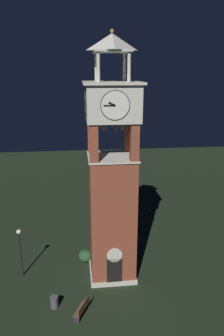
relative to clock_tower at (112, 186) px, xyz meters
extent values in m
plane|color=black|center=(0.00, 0.00, -7.14)|extent=(80.00, 80.00, 0.00)
cube|color=brown|center=(0.00, 0.00, -2.51)|extent=(3.20, 3.20, 9.26)
cube|color=silver|center=(0.00, 0.00, -6.97)|extent=(3.40, 3.40, 0.35)
cube|color=black|center=(0.00, -1.61, -5.99)|extent=(1.10, 0.04, 2.20)
cylinder|color=silver|center=(0.00, -1.61, -4.59)|extent=(1.10, 0.04, 1.10)
cube|color=brown|center=(-1.32, -1.32, 3.40)|extent=(0.56, 0.56, 2.57)
cube|color=brown|center=(1.32, -1.32, 3.40)|extent=(0.56, 0.56, 2.57)
cube|color=brown|center=(-1.32, 1.32, 3.40)|extent=(0.56, 0.56, 2.57)
cube|color=brown|center=(1.32, 1.32, 3.40)|extent=(0.56, 0.56, 2.57)
cube|color=silver|center=(0.00, 0.00, 2.18)|extent=(3.36, 3.36, 0.12)
cone|color=#4C4C51|center=(0.72, -0.03, 4.18)|extent=(0.59, 0.59, 0.47)
cone|color=#4C4C51|center=(0.19, 0.70, 4.18)|extent=(0.40, 0.40, 0.49)
cone|color=#4C4C51|center=(-0.63, 0.35, 4.18)|extent=(0.48, 0.48, 0.54)
cone|color=#4C4C51|center=(-0.54, -0.48, 4.18)|extent=(0.42, 0.42, 0.36)
cone|color=#4C4C51|center=(0.16, -0.70, 4.18)|extent=(0.46, 0.46, 0.42)
cube|color=silver|center=(0.00, 0.00, 5.88)|extent=(3.44, 3.44, 2.37)
cylinder|color=white|center=(0.00, -1.74, 5.88)|extent=(1.80, 0.05, 1.80)
torus|color=black|center=(0.00, -1.74, 5.88)|extent=(1.82, 0.06, 1.82)
cube|color=black|center=(-0.20, -1.80, 5.97)|extent=(0.45, 0.03, 0.27)
cube|color=black|center=(-0.36, -1.80, 5.88)|extent=(0.72, 0.03, 0.07)
cylinder|color=white|center=(0.00, 1.74, 5.88)|extent=(1.80, 0.05, 1.80)
torus|color=black|center=(0.00, 1.74, 5.88)|extent=(1.82, 0.06, 1.82)
cube|color=black|center=(-0.20, 1.80, 5.97)|extent=(0.45, 0.03, 0.27)
cube|color=black|center=(-0.36, 1.80, 5.88)|extent=(0.72, 0.03, 0.07)
cylinder|color=white|center=(-1.74, 0.00, 5.88)|extent=(0.05, 1.80, 1.80)
torus|color=black|center=(-1.74, 0.00, 5.88)|extent=(0.06, 1.82, 1.82)
cube|color=black|center=(-1.80, -0.20, 5.97)|extent=(0.03, 0.45, 0.27)
cube|color=black|center=(-1.80, -0.36, 5.88)|extent=(0.03, 0.72, 0.07)
cylinder|color=white|center=(1.74, 0.00, 5.88)|extent=(0.05, 1.80, 1.80)
torus|color=black|center=(1.74, 0.00, 5.88)|extent=(0.06, 1.82, 1.82)
cube|color=black|center=(1.80, -0.20, 5.97)|extent=(0.03, 0.45, 0.27)
cube|color=black|center=(1.80, -0.36, 5.88)|extent=(0.03, 0.72, 0.07)
cube|color=silver|center=(0.00, 0.00, 7.14)|extent=(3.80, 3.80, 0.16)
cylinder|color=silver|center=(-0.95, -0.94, 8.10)|extent=(0.22, 0.22, 1.77)
cylinder|color=silver|center=(0.95, -0.94, 8.10)|extent=(0.22, 0.22, 1.77)
cylinder|color=silver|center=(-0.95, 0.95, 8.10)|extent=(0.22, 0.22, 1.77)
cylinder|color=silver|center=(0.95, 0.95, 8.10)|extent=(0.22, 0.22, 1.77)
cube|color=silver|center=(0.00, 0.00, 9.04)|extent=(2.33, 2.33, 0.12)
pyramid|color=silver|center=(0.00, 0.00, 9.61)|extent=(2.33, 2.33, 1.01)
sphere|color=#B79338|center=(0.00, 0.00, 10.23)|extent=(0.24, 0.24, 0.24)
cube|color=brown|center=(-2.45, -4.19, -6.69)|extent=(1.11, 1.63, 0.06)
cube|color=brown|center=(-2.28, -4.28, -6.41)|extent=(0.77, 1.45, 0.44)
cube|color=#2D2D33|center=(-2.78, -4.83, -6.93)|extent=(0.39, 0.25, 0.42)
cube|color=#2D2D33|center=(-2.13, -3.55, -6.93)|extent=(0.39, 0.25, 0.42)
cylinder|color=black|center=(-6.84, 0.42, -5.37)|extent=(0.12, 0.12, 3.55)
sphere|color=#F9EFCC|center=(-6.84, 0.42, -3.41)|extent=(0.36, 0.36, 0.36)
cylinder|color=#4C4C51|center=(-4.21, -3.32, -6.74)|extent=(0.52, 0.52, 0.80)
ellipsoid|color=#234C28|center=(-1.97, 1.83, -6.65)|extent=(1.25, 1.25, 0.99)
camera|label=1|loc=(-2.39, -21.08, 7.89)|focal=33.97mm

